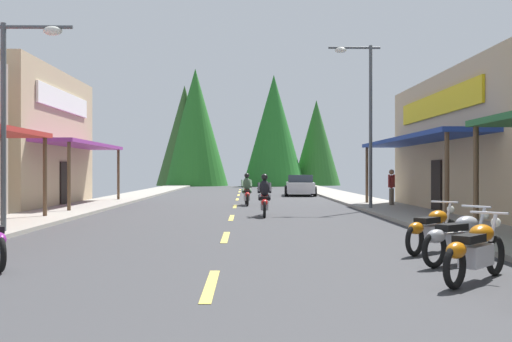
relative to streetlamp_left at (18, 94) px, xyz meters
The scene contains 14 objects.
ground 11.41m from the streetlamp_left, 59.99° to the left, with size 10.73×76.83×0.10m, color #38383A.
sidewalk_left 10.10m from the streetlamp_left, 97.95° to the left, with size 2.68×76.83×0.12m, color gray.
sidewalk_right 15.71m from the streetlamp_left, 37.68° to the left, with size 2.68×76.83×0.12m, color gray.
centerline_dashes 13.68m from the streetlamp_left, 65.84° to the left, with size 0.16×50.47×0.01m.
streetlamp_left is the anchor object (origin of this frame).
streetlamp_right 14.22m from the streetlamp_left, 40.16° to the left, with size 2.18×0.30×6.96m.
motorcycle_parked_right_2 11.79m from the streetlamp_left, 34.28° to the right, with size 1.56×1.60×1.04m.
motorcycle_parked_right_3 11.30m from the streetlamp_left, 25.83° to the right, with size 1.80×1.32×1.04m.
motorcycle_parked_right_4 10.76m from the streetlamp_left, 18.45° to the right, with size 1.60×1.57×1.04m.
rider_cruising_lead 9.52m from the streetlamp_left, 43.12° to the left, with size 0.60×2.14×1.57m.
rider_cruising_trailing 14.55m from the streetlamp_left, 65.29° to the left, with size 0.60×2.14×1.57m.
pedestrian_browsing 16.99m from the streetlamp_left, 41.60° to the left, with size 0.43×0.45×1.74m.
parked_car_curbside 25.90m from the streetlamp_left, 68.19° to the left, with size 2.26×4.40×1.40m.
treeline_backdrop 50.17m from the streetlamp_left, 84.95° to the left, with size 21.02×8.68×13.17m.
Camera 1 is at (0.52, -0.98, 1.69)m, focal length 40.54 mm.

